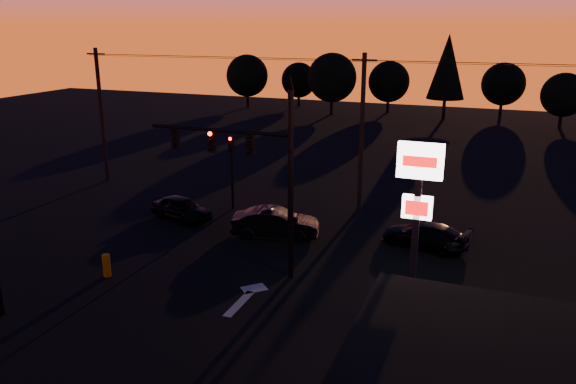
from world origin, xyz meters
The scene contains 19 objects.
ground centered at (0.00, 0.00, 0.00)m, with size 120.00×120.00×0.00m, color black.
lane_arrow centered at (0.50, 1.67, 0.01)m, with size 1.20×3.10×0.01m.
traffic_signal_mast centered at (-0.10, 3.99, 4.94)m, with size 6.79×0.52×8.58m.
secondary_signal centered at (-5.00, 11.49, 2.86)m, with size 0.30×0.31×4.35m.
pylon_sign centered at (7.00, 1.50, 4.91)m, with size 1.50×0.28×6.80m.
utility_pole_0 centered at (-16.00, 14.00, 4.59)m, with size 1.40×0.26×9.00m.
utility_pole_1 centered at (2.00, 14.00, 4.59)m, with size 1.40×0.26×9.00m.
power_wires centered at (2.00, 14.00, 8.57)m, with size 36.00×1.22×0.07m.
bollard centered at (-5.95, 1.22, 0.50)m, with size 0.33×0.33×1.00m, color #AD6700.
tree_0 centered at (-22.00, 50.00, 4.06)m, with size 5.36×5.36×6.74m.
tree_1 centered at (-16.00, 53.00, 3.43)m, with size 4.54×4.54×5.71m.
tree_2 centered at (-10.00, 48.00, 4.37)m, with size 5.77×5.78×7.26m.
tree_3 centered at (-4.00, 52.00, 3.75)m, with size 4.95×4.95×6.22m.
tree_4 centered at (3.00, 49.00, 5.93)m, with size 4.18×4.18×9.50m.
tree_5 centered at (9.00, 54.00, 3.75)m, with size 4.95×4.95×6.22m.
tree_6 centered at (15.00, 48.00, 3.43)m, with size 4.54×4.54×5.71m.
car_left centered at (-6.85, 8.80, 0.65)m, with size 1.53×3.80×1.29m, color black.
car_mid centered at (-0.95, 8.24, 0.73)m, with size 1.54×4.43×1.46m, color black.
car_right centered at (6.41, 9.52, 0.62)m, with size 1.73×4.26×1.24m, color black.
Camera 1 is at (9.39, -16.74, 10.51)m, focal length 35.00 mm.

